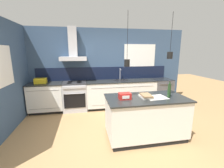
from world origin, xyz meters
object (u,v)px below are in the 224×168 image
at_px(yellow_toolbox, 40,81).
at_px(red_supply_box, 125,96).
at_px(dishwasher, 161,92).
at_px(book_stack, 146,96).
at_px(bottle_on_island, 169,90).
at_px(oven_range, 75,96).

bearing_deg(yellow_toolbox, red_supply_box, -42.61).
xyz_separation_m(dishwasher, book_stack, (-1.41, -1.93, 0.49)).
xyz_separation_m(dishwasher, bottle_on_island, (-0.93, -1.99, 0.61)).
distance_m(oven_range, red_supply_box, 2.28).
height_order(oven_range, bottle_on_island, bottle_on_island).
distance_m(bottle_on_island, yellow_toolbox, 3.63).
xyz_separation_m(book_stack, yellow_toolbox, (-2.56, 1.93, 0.05)).
bearing_deg(book_stack, red_supply_box, 179.65).
xyz_separation_m(oven_range, dishwasher, (2.98, 0.00, -0.00)).
distance_m(bottle_on_island, red_supply_box, 0.95).
bearing_deg(oven_range, red_supply_box, -60.21).
distance_m(oven_range, bottle_on_island, 2.91).
bearing_deg(oven_range, dishwasher, 0.08).
distance_m(dishwasher, book_stack, 2.44).
bearing_deg(bottle_on_island, yellow_toolbox, 146.76).
relative_size(bottle_on_island, red_supply_box, 1.46).
xyz_separation_m(oven_range, book_stack, (1.56, -1.93, 0.49)).
bearing_deg(red_supply_box, bottle_on_island, -3.83).
xyz_separation_m(book_stack, red_supply_box, (-0.46, 0.00, 0.03)).
bearing_deg(book_stack, bottle_on_island, -7.16).
bearing_deg(yellow_toolbox, oven_range, -0.25).
bearing_deg(dishwasher, red_supply_box, -134.21).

